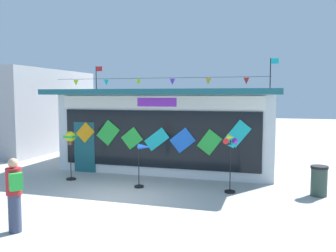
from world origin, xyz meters
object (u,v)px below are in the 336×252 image
object	(u,v)px
person_mid_plaza	(14,193)
trash_bin	(319,181)
kite_shop_building	(177,127)
wind_spinner_center_left	(230,152)
wind_spinner_far_left	(70,141)
wind_spinner_left	(143,158)

from	to	relation	value
person_mid_plaza	trash_bin	bearing A→B (deg)	163.87
kite_shop_building	trash_bin	distance (m)	6.83
wind_spinner_center_left	person_mid_plaza	world-z (taller)	wind_spinner_center_left
kite_shop_building	wind_spinner_far_left	xyz separation A→B (m)	(-2.86, -4.12, -0.25)
wind_spinner_left	trash_bin	bearing A→B (deg)	6.48
person_mid_plaza	wind_spinner_center_left	bearing A→B (deg)	175.09
trash_bin	wind_spinner_left	bearing A→B (deg)	-173.52
wind_spinner_center_left	trash_bin	world-z (taller)	wind_spinner_center_left
wind_spinner_far_left	wind_spinner_center_left	xyz separation A→B (m)	(5.75, -0.14, -0.12)
wind_spinner_center_left	trash_bin	distance (m)	2.80
kite_shop_building	wind_spinner_far_left	bearing A→B (deg)	-124.73
person_mid_plaza	wind_spinner_left	bearing A→B (deg)	-159.88
wind_spinner_far_left	kite_shop_building	bearing A→B (deg)	55.27
wind_spinner_center_left	person_mid_plaza	distance (m)	6.29
wind_spinner_left	wind_spinner_center_left	xyz separation A→B (m)	(2.84, 0.19, 0.31)
wind_spinner_far_left	person_mid_plaza	world-z (taller)	wind_spinner_far_left
wind_spinner_center_left	wind_spinner_left	bearing A→B (deg)	-176.20
wind_spinner_left	trash_bin	world-z (taller)	wind_spinner_left
kite_shop_building	wind_spinner_left	world-z (taller)	kite_shop_building
wind_spinner_left	wind_spinner_center_left	distance (m)	2.86
kite_shop_building	wind_spinner_far_left	world-z (taller)	kite_shop_building
wind_spinner_left	trash_bin	size ratio (longest dim) A/B	1.58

